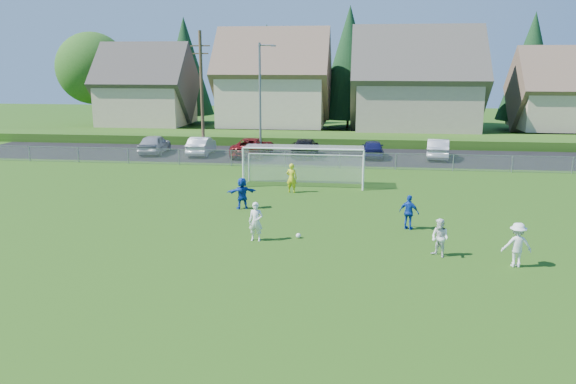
{
  "coord_description": "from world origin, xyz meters",
  "views": [
    {
      "loc": [
        3.3,
        -18.17,
        7.51
      ],
      "look_at": [
        0.0,
        8.0,
        1.4
      ],
      "focal_mm": 35.0,
      "sensor_mm": 36.0,
      "label": 1
    }
  ],
  "objects_px": {
    "car_a": "(154,144)",
    "car_c": "(253,147)",
    "soccer_ball": "(298,236)",
    "car_d": "(305,147)",
    "car_e": "(373,149)",
    "player_white_b": "(440,238)",
    "player_white_c": "(517,245)",
    "player_white_a": "(256,222)",
    "goalkeeper": "(292,178)",
    "soccer_goal": "(304,159)",
    "player_blue_a": "(409,212)",
    "player_blue_b": "(242,193)",
    "car_f": "(438,149)",
    "car_b": "(201,146)"
  },
  "relations": [
    {
      "from": "player_white_b",
      "to": "car_c",
      "type": "xyz_separation_m",
      "value": [
        -11.85,
        23.07,
        -0.0
      ]
    },
    {
      "from": "player_white_b",
      "to": "car_a",
      "type": "bearing_deg",
      "value": 176.52
    },
    {
      "from": "player_white_a",
      "to": "player_white_c",
      "type": "bearing_deg",
      "value": -7.88
    },
    {
      "from": "car_a",
      "to": "car_f",
      "type": "distance_m",
      "value": 23.4
    },
    {
      "from": "car_c",
      "to": "car_d",
      "type": "xyz_separation_m",
      "value": [
        4.26,
        0.54,
        -0.04
      ]
    },
    {
      "from": "player_blue_b",
      "to": "car_e",
      "type": "height_order",
      "value": "player_blue_b"
    },
    {
      "from": "player_white_a",
      "to": "car_c",
      "type": "distance_m",
      "value": 22.38
    },
    {
      "from": "goalkeeper",
      "to": "car_d",
      "type": "relative_size",
      "value": 0.35
    },
    {
      "from": "player_blue_a",
      "to": "soccer_goal",
      "type": "relative_size",
      "value": 0.22
    },
    {
      "from": "player_white_a",
      "to": "car_c",
      "type": "relative_size",
      "value": 0.31
    },
    {
      "from": "player_blue_b",
      "to": "car_b",
      "type": "xyz_separation_m",
      "value": [
        -6.99,
        16.93,
        -0.08
      ]
    },
    {
      "from": "player_white_b",
      "to": "car_b",
      "type": "bearing_deg",
      "value": 170.47
    },
    {
      "from": "car_b",
      "to": "soccer_ball",
      "type": "bearing_deg",
      "value": 113.15
    },
    {
      "from": "player_blue_a",
      "to": "car_e",
      "type": "distance_m",
      "value": 20.05
    },
    {
      "from": "car_a",
      "to": "soccer_goal",
      "type": "height_order",
      "value": "soccer_goal"
    },
    {
      "from": "car_c",
      "to": "car_f",
      "type": "xyz_separation_m",
      "value": [
        14.89,
        0.86,
        0.02
      ]
    },
    {
      "from": "soccer_ball",
      "to": "car_d",
      "type": "bearing_deg",
      "value": 94.71
    },
    {
      "from": "soccer_ball",
      "to": "car_f",
      "type": "bearing_deg",
      "value": 68.36
    },
    {
      "from": "player_blue_a",
      "to": "car_c",
      "type": "relative_size",
      "value": 0.29
    },
    {
      "from": "player_white_a",
      "to": "car_c",
      "type": "height_order",
      "value": "player_white_a"
    },
    {
      "from": "soccer_ball",
      "to": "soccer_goal",
      "type": "distance_m",
      "value": 11.0
    },
    {
      "from": "player_white_b",
      "to": "player_white_a",
      "type": "bearing_deg",
      "value": -142.72
    },
    {
      "from": "car_a",
      "to": "car_c",
      "type": "xyz_separation_m",
      "value": [
        8.51,
        -0.41,
        -0.04
      ]
    },
    {
      "from": "soccer_goal",
      "to": "player_blue_a",
      "type": "bearing_deg",
      "value": -57.33
    },
    {
      "from": "player_blue_a",
      "to": "car_b",
      "type": "height_order",
      "value": "player_blue_a"
    },
    {
      "from": "soccer_ball",
      "to": "soccer_goal",
      "type": "bearing_deg",
      "value": 94.28
    },
    {
      "from": "player_white_a",
      "to": "player_white_b",
      "type": "relative_size",
      "value": 1.1
    },
    {
      "from": "car_e",
      "to": "car_c",
      "type": "bearing_deg",
      "value": 3.07
    },
    {
      "from": "player_white_b",
      "to": "player_white_c",
      "type": "bearing_deg",
      "value": 29.63
    },
    {
      "from": "car_e",
      "to": "soccer_goal",
      "type": "xyz_separation_m",
      "value": [
        -4.47,
        -11.11,
        0.91
      ]
    },
    {
      "from": "player_white_a",
      "to": "goalkeeper",
      "type": "distance_m",
      "value": 9.33
    },
    {
      "from": "car_c",
      "to": "car_e",
      "type": "height_order",
      "value": "car_c"
    },
    {
      "from": "player_white_a",
      "to": "car_d",
      "type": "xyz_separation_m",
      "value": [
        -0.03,
        22.51,
        -0.12
      ]
    },
    {
      "from": "soccer_ball",
      "to": "player_white_a",
      "type": "xyz_separation_m",
      "value": [
        -1.77,
        -0.58,
        0.74
      ]
    },
    {
      "from": "player_white_b",
      "to": "player_blue_b",
      "type": "distance_m",
      "value": 11.24
    },
    {
      "from": "player_blue_a",
      "to": "car_f",
      "type": "bearing_deg",
      "value": -74.39
    },
    {
      "from": "player_white_b",
      "to": "player_blue_b",
      "type": "height_order",
      "value": "player_blue_b"
    },
    {
      "from": "car_f",
      "to": "goalkeeper",
      "type": "bearing_deg",
      "value": 60.36
    },
    {
      "from": "player_blue_b",
      "to": "car_e",
      "type": "distance_m",
      "value": 18.7
    },
    {
      "from": "car_a",
      "to": "goalkeeper",
      "type": "bearing_deg",
      "value": 131.11
    },
    {
      "from": "player_white_b",
      "to": "car_a",
      "type": "height_order",
      "value": "car_a"
    },
    {
      "from": "player_white_c",
      "to": "car_f",
      "type": "xyz_separation_m",
      "value": [
        0.33,
        24.7,
        -0.07
      ]
    },
    {
      "from": "player_white_a",
      "to": "player_white_c",
      "type": "xyz_separation_m",
      "value": [
        10.26,
        -1.88,
        0.01
      ]
    },
    {
      "from": "player_white_b",
      "to": "soccer_goal",
      "type": "height_order",
      "value": "soccer_goal"
    },
    {
      "from": "player_white_c",
      "to": "soccer_goal",
      "type": "xyz_separation_m",
      "value": [
        -9.31,
        13.33,
        0.77
      ]
    },
    {
      "from": "player_blue_b",
      "to": "car_a",
      "type": "xyz_separation_m",
      "value": [
        -11.1,
        17.1,
        -0.03
      ]
    },
    {
      "from": "goalkeeper",
      "to": "car_d",
      "type": "distance_m",
      "value": 13.2
    },
    {
      "from": "player_blue_a",
      "to": "car_a",
      "type": "xyz_separation_m",
      "value": [
        -19.46,
        19.82,
        -0.0
      ]
    },
    {
      "from": "car_a",
      "to": "soccer_goal",
      "type": "relative_size",
      "value": 0.63
    },
    {
      "from": "player_white_b",
      "to": "car_c",
      "type": "distance_m",
      "value": 25.94
    }
  ]
}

